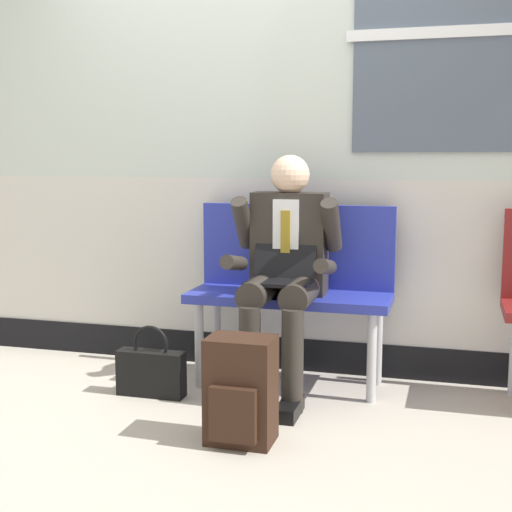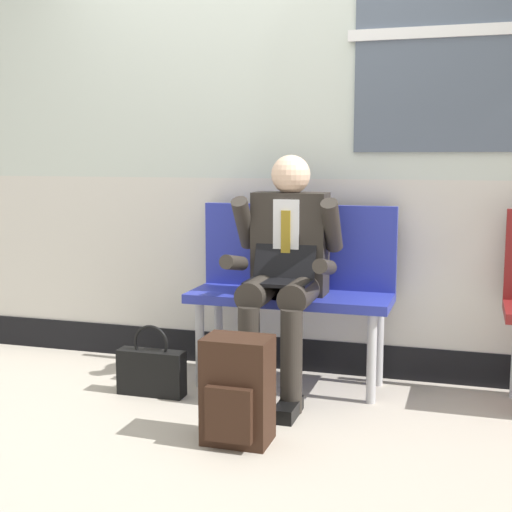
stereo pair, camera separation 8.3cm
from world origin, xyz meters
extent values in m
plane|color=#B2A899|center=(0.00, 0.00, 0.00)|extent=(18.00, 18.00, 0.00)
cube|color=beige|center=(0.00, 0.68, 1.91)|extent=(6.34, 0.12, 1.54)
cube|color=beige|center=(0.00, 0.68, 0.67)|extent=(6.34, 0.12, 0.94)
cube|color=black|center=(0.00, 0.68, 0.10)|extent=(6.34, 0.14, 0.19)
cube|color=#4C5666|center=(1.08, 0.61, 1.91)|extent=(1.04, 0.02, 1.25)
cube|color=silver|center=(1.08, 0.60, 1.91)|extent=(1.12, 0.03, 0.06)
cube|color=#28339E|center=(0.27, 0.33, 0.50)|extent=(1.10, 0.42, 0.05)
cube|color=#28339E|center=(0.27, 0.51, 0.76)|extent=(1.10, 0.04, 0.47)
cylinder|color=#B7B7BC|center=(-0.21, 0.18, 0.24)|extent=(0.05, 0.05, 0.47)
cylinder|color=#B7B7BC|center=(-0.21, 0.48, 0.24)|extent=(0.05, 0.05, 0.47)
cylinder|color=#B7B7BC|center=(0.74, 0.18, 0.24)|extent=(0.05, 0.05, 0.47)
cylinder|color=#B7B7BC|center=(0.74, 0.48, 0.24)|extent=(0.05, 0.05, 0.47)
cylinder|color=#2D2823|center=(0.16, 0.12, 0.57)|extent=(0.15, 0.40, 0.15)
cylinder|color=#2D2823|center=(0.16, -0.07, 0.26)|extent=(0.11, 0.11, 0.52)
cube|color=black|center=(0.16, -0.13, 0.04)|extent=(0.10, 0.26, 0.07)
cylinder|color=#2D2823|center=(0.38, 0.12, 0.57)|extent=(0.15, 0.40, 0.15)
cylinder|color=#2D2823|center=(0.38, -0.07, 0.26)|extent=(0.11, 0.11, 0.52)
cube|color=black|center=(0.38, -0.13, 0.04)|extent=(0.10, 0.26, 0.07)
cube|color=#2D2823|center=(0.27, 0.33, 0.80)|extent=(0.40, 0.18, 0.55)
cube|color=silver|center=(0.27, 0.24, 0.85)|extent=(0.14, 0.01, 0.39)
cube|color=olive|center=(0.27, 0.23, 0.82)|extent=(0.05, 0.01, 0.33)
sphere|color=beige|center=(0.27, 0.33, 1.17)|extent=(0.21, 0.21, 0.21)
cylinder|color=#2D2823|center=(0.03, 0.26, 0.91)|extent=(0.09, 0.25, 0.30)
cylinder|color=#2D2823|center=(0.03, 0.09, 0.72)|extent=(0.08, 0.27, 0.12)
cylinder|color=#2D2823|center=(0.51, 0.26, 0.91)|extent=(0.09, 0.25, 0.30)
cylinder|color=#2D2823|center=(0.51, 0.09, 0.72)|extent=(0.08, 0.27, 0.12)
cube|color=black|center=(0.27, 0.09, 0.62)|extent=(0.33, 0.22, 0.02)
cube|color=black|center=(0.27, 0.22, 0.73)|extent=(0.33, 0.08, 0.21)
cube|color=#331E14|center=(0.24, -0.49, 0.24)|extent=(0.30, 0.21, 0.48)
cube|color=#331E14|center=(0.24, -0.61, 0.17)|extent=(0.21, 0.04, 0.24)
cube|color=black|center=(-0.40, -0.03, 0.12)|extent=(0.36, 0.10, 0.24)
torus|color=black|center=(-0.40, -0.03, 0.28)|extent=(0.20, 0.02, 0.20)
camera|label=1|loc=(1.12, -3.39, 1.27)|focal=49.85mm
camera|label=2|loc=(1.20, -3.37, 1.27)|focal=49.85mm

